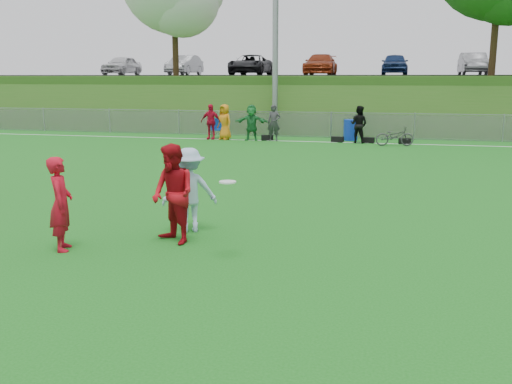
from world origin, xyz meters
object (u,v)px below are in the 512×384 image
(player_red_left, at_px, (61,204))
(player_blue, at_px, (189,190))
(player_red_center, at_px, (173,194))
(recycling_bin, at_px, (351,130))
(bicycle, at_px, (395,136))
(frisbee, at_px, (228,182))

(player_red_left, height_order, player_blue, player_red_left)
(player_red_center, bearing_deg, player_red_left, -118.14)
(player_red_center, relative_size, recycling_bin, 1.83)
(player_red_left, xyz_separation_m, bicycle, (5.75, 17.08, -0.39))
(player_red_center, xyz_separation_m, frisbee, (1.24, -0.76, 0.41))
(player_red_left, height_order, player_red_center, player_red_center)
(player_red_center, xyz_separation_m, player_blue, (0.01, 0.82, -0.08))
(player_blue, relative_size, frisbee, 5.95)
(player_red_left, bearing_deg, player_red_center, -87.80)
(player_blue, relative_size, bicycle, 1.00)
(player_blue, height_order, recycling_bin, player_blue)
(player_red_left, distance_m, player_blue, 2.42)
(recycling_bin, relative_size, bicycle, 0.60)
(frisbee, height_order, bicycle, frisbee)
(player_blue, bearing_deg, frisbee, 105.05)
(player_red_left, relative_size, bicycle, 1.00)
(player_red_left, height_order, recycling_bin, player_red_left)
(player_red_center, bearing_deg, bicycle, 112.05)
(player_red_center, distance_m, frisbee, 1.51)
(player_red_center, distance_m, bicycle, 16.73)
(player_red_left, bearing_deg, recycling_bin, -34.85)
(recycling_bin, bearing_deg, frisbee, -92.24)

